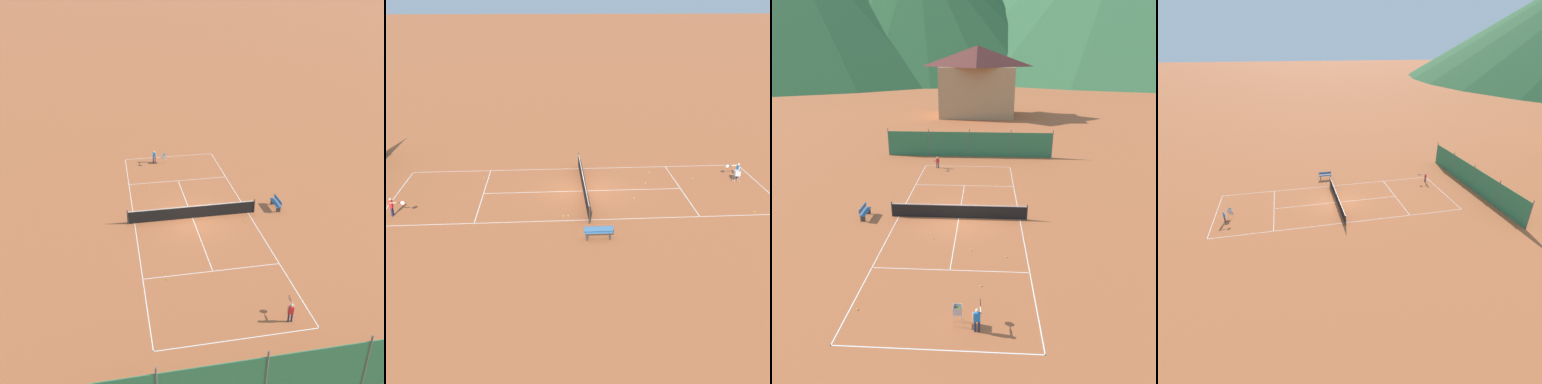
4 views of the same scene
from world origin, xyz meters
The scene contains 16 objects.
ground_plane centered at (0.00, 0.00, 0.00)m, with size 600.00×600.00×0.00m, color #B25B33.
court_line_markings centered at (0.00, 0.00, 0.00)m, with size 8.25×23.85×0.01m.
tennis_net centered at (0.00, 0.00, 0.50)m, with size 9.18×0.08×1.06m.
windscreen_fence_far centered at (0.00, 15.50, 1.31)m, with size 17.28×0.08×2.90m.
player_far_service centered at (-2.85, 11.14, 0.65)m, with size 0.40×0.94×1.12m.
player_near_baseline centered at (1.52, -10.74, 0.65)m, with size 0.38×0.95×1.10m.
tennis_ball_alley_right centered at (-3.54, 1.13, 0.03)m, with size 0.07×0.07×0.07m, color #CCE033.
tennis_ball_near_corner centered at (2.96, -4.95, 0.03)m, with size 0.07×0.07×0.07m, color #CCE033.
tennis_ball_by_net_right centered at (1.62, -7.72, 0.03)m, with size 0.07×0.07×0.07m, color #CCE033.
tennis_ball_service_box centered at (1.00, -4.29, 0.03)m, with size 0.07×0.07×0.07m, color #CCE033.
tennis_ball_alley_left centered at (-3.76, -9.77, 0.03)m, with size 0.07×0.07×0.07m, color #CCE033.
tennis_ball_far_corner centered at (2.73, 6.71, 0.03)m, with size 0.07×0.07×0.07m, color #CCE033.
tennis_ball_mid_court centered at (-1.35, -3.09, 0.03)m, with size 0.07×0.07×0.07m, color #CCE033.
tennis_ball_by_net_left centered at (-3.59, 1.40, 0.03)m, with size 0.07×0.07×0.07m, color #CCE033.
ball_hopper centered at (0.70, -10.39, 0.66)m, with size 0.36×0.36×0.89m.
courtside_bench centered at (-6.34, -0.31, 0.45)m, with size 0.36×1.50×0.84m.
Camera 1 is at (5.19, 27.25, 15.83)m, focal length 42.00 mm.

